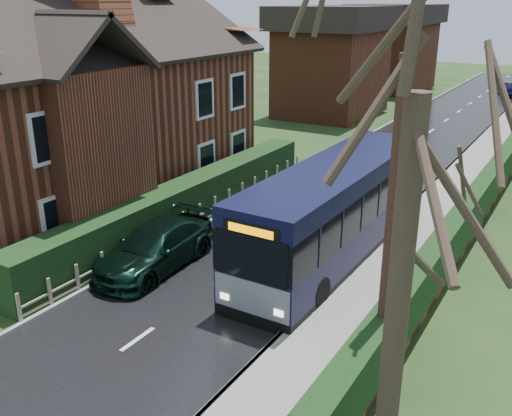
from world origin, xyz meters
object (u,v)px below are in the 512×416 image
Objects in this scene: car_silver at (283,191)px; car_green at (155,247)px; bus at (335,212)px; bus_stop_sign at (307,251)px; brick_house at (79,98)px; telegraph_pole at (390,235)px.

car_green is (-0.80, -7.04, -0.01)m from car_silver.
bus is 3.36× the size of bus_stop_sign.
brick_house reaches higher than telegraph_pole.
bus is at bearing 36.96° from car_green.
car_green is at bearing 153.45° from telegraph_pole.
bus_stop_sign reaches higher than car_silver.
car_silver is at bearing 27.24° from brick_house.
car_silver is 0.57× the size of telegraph_pole.
brick_house is at bearing -177.38° from bus.
bus is at bearing 113.63° from bus_stop_sign.
car_green is 8.87m from telegraph_pole.
brick_house is 3.56× the size of car_silver.
bus is 4.28m from bus_stop_sign.
brick_house is 15.53m from telegraph_pole.
brick_house reaches higher than car_green.
brick_house is 11.30m from bus.
bus is at bearing 1.88° from brick_house.
bus_stop_sign is (5.50, -0.46, 1.35)m from car_green.
bus_stop_sign is 3.46m from telegraph_pole.
telegraph_pole is at bearing -57.33° from bus.
bus_stop_sign is (11.93, -3.77, -2.34)m from brick_house.
telegraph_pole is (14.53, -5.42, -0.75)m from brick_house.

